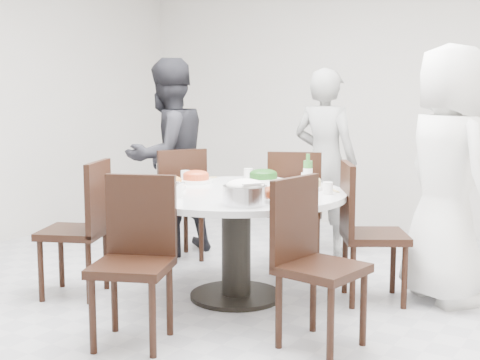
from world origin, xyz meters
The scene contains 22 objects.
floor centered at (0.00, 0.00, 0.00)m, with size 6.00×6.00×0.01m, color #BCBCC1.
wall_back centered at (0.00, 3.00, 1.40)m, with size 6.00×0.01×2.80m, color beige.
dining_table centered at (-0.22, 0.27, 0.38)m, with size 1.50×1.50×0.75m, color silver.
chair_ne centered at (0.61, 0.71, 0.47)m, with size 0.42×0.42×0.95m, color black.
chair_n centered at (-0.27, 1.27, 0.47)m, with size 0.42×0.42×0.95m, color black.
chair_nw centered at (-1.22, 0.89, 0.47)m, with size 0.42×0.42×0.95m, color black.
chair_sw centered at (-1.22, -0.27, 0.47)m, with size 0.42×0.42×0.95m, color black.
chair_s centered at (-0.28, -0.75, 0.47)m, with size 0.42×0.42×0.95m, color black.
chair_se centered at (0.65, -0.22, 0.47)m, with size 0.42×0.42×0.95m, color black.
diner_right centered at (1.02, 0.98, 0.87)m, with size 0.85×0.55×1.74m, color white.
diner_middle centered at (-0.24, 1.77, 0.81)m, with size 0.59×0.39×1.61m, color black.
diner_left centered at (-1.38, 1.01, 0.85)m, with size 0.82×0.64×1.70m, color black.
dish_greens centered at (-0.28, 0.76, 0.78)m, with size 0.26×0.26×0.07m, color white.
dish_pale centered at (0.15, 0.60, 0.78)m, with size 0.25×0.25×0.07m, color white.
dish_orange centered at (-0.68, 0.45, 0.78)m, with size 0.25×0.25×0.07m, color white.
dish_redbrown centered at (0.22, 0.08, 0.79)m, with size 0.28×0.28×0.07m, color white.
dish_tofu centered at (-0.67, 0.09, 0.78)m, with size 0.26×0.26×0.07m, color white.
rice_bowl centered at (0.10, -0.15, 0.81)m, with size 0.27×0.27×0.12m, color silver.
soup_bowl centered at (-0.51, -0.17, 0.79)m, with size 0.27×0.27×0.08m, color white.
beverage_bottle centered at (0.07, 0.78, 0.86)m, with size 0.07×0.07×0.23m, color #2E702C.
tea_cups centered at (-0.23, 0.90, 0.79)m, with size 0.07×0.07×0.08m, color white.
chopsticks centered at (-0.19, 0.96, 0.76)m, with size 0.24×0.04×0.01m, color tan, non-canonical shape.
Camera 1 is at (2.16, -3.53, 1.46)m, focal length 50.00 mm.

